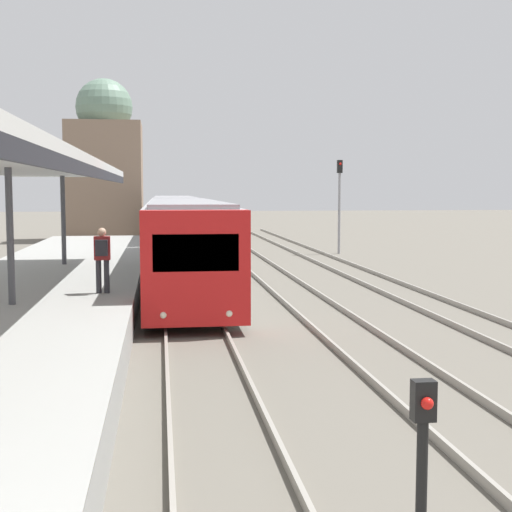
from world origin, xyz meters
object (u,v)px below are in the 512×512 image
Objects in this scene: signal_mast_far at (339,195)px; person_on_platform at (102,255)px; signal_post_near at (422,458)px; train_near at (178,228)px.

person_on_platform is at bearing -119.53° from signal_mast_far.
person_on_platform is 22.79m from signal_mast_far.
person_on_platform is 13.08m from signal_post_near.
train_near is 18.21× the size of signal_post_near.
signal_post_near is 33.24m from signal_mast_far.
signal_mast_far reaches higher than train_near.
person_on_platform is 0.32× the size of signal_mast_far.
person_on_platform is 0.05× the size of train_near.
signal_mast_far reaches higher than signal_post_near.
train_near is 27.35m from signal_post_near.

